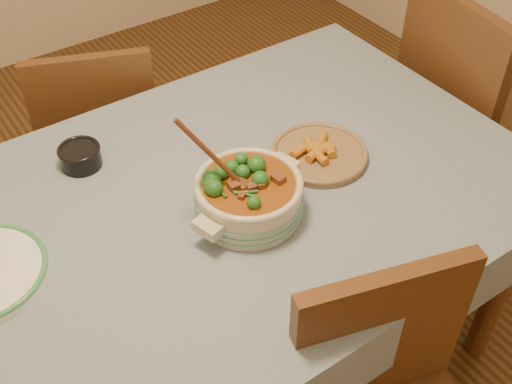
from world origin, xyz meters
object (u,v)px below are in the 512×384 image
Objects in this scene: condiment_bowl at (80,155)px; chair_right at (466,110)px; chair_far at (102,134)px; dining_table at (220,224)px; fried_plate at (319,152)px; stew_casserole at (248,194)px.

chair_right reaches higher than condiment_bowl.
condiment_bowl is 0.16× the size of chair_far.
condiment_bowl is (-0.23, 0.32, 0.13)m from dining_table.
dining_table is at bearing 176.67° from fried_plate.
fried_plate reaches higher than dining_table.
fried_plate is (0.28, 0.07, -0.05)m from stew_casserole.
chair_right is (0.74, 0.08, -0.21)m from fried_plate.
chair_far is (-0.05, 0.85, -0.34)m from stew_casserole.
dining_table is 4.98× the size of stew_casserole.
dining_table is 0.79m from chair_far.
dining_table is at bearing 113.40° from chair_far.
stew_casserole is 0.49m from condiment_bowl.
condiment_bowl is at bearing 87.23° from chair_right.
condiment_bowl is 0.58m from chair_far.
stew_casserole is 1.01× the size of fried_plate.
stew_casserole is 0.39× the size of chair_far.
fried_plate is 0.90m from chair_far.
stew_casserole is 2.51× the size of condiment_bowl.
stew_casserole is (0.03, -0.09, 0.16)m from dining_table.
fried_plate is at bearing 14.10° from stew_casserole.
fried_plate is (0.31, -0.02, 0.11)m from dining_table.
chair_far is at bearing 65.33° from chair_right.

